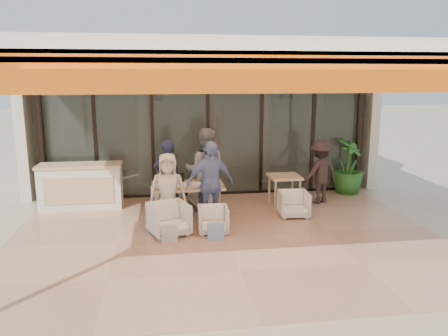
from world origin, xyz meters
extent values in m
plane|color=#C6B293|center=(0.00, 0.00, 0.00)|extent=(70.00, 70.00, 0.00)
cube|color=tan|center=(0.00, 0.00, 0.01)|extent=(8.00, 6.00, 0.01)
cube|color=silver|center=(0.00, 0.00, 3.30)|extent=(8.00, 6.00, 0.20)
cube|color=#E5580C|center=(0.00, -2.94, 3.02)|extent=(8.00, 0.12, 0.45)
cube|color=#DF5D12|center=(0.00, -2.25, 3.14)|extent=(8.00, 1.50, 0.06)
cylinder|color=black|center=(-3.88, 2.88, 1.60)|extent=(0.12, 0.12, 3.20)
cylinder|color=black|center=(3.88, 2.88, 1.60)|extent=(0.12, 0.12, 3.20)
cube|color=#9EADA3|center=(0.00, 3.00, 1.60)|extent=(8.00, 0.03, 3.20)
cube|color=black|center=(0.00, 3.00, 0.04)|extent=(8.00, 0.10, 0.08)
cube|color=black|center=(0.00, 3.00, 3.16)|extent=(8.00, 0.10, 0.08)
cube|color=black|center=(-4.00, 3.00, 1.60)|extent=(0.08, 0.10, 3.20)
cube|color=black|center=(-2.70, 3.00, 1.60)|extent=(0.08, 0.10, 3.20)
cube|color=black|center=(-1.35, 3.00, 1.60)|extent=(0.08, 0.10, 3.20)
cube|color=black|center=(0.00, 3.00, 1.60)|extent=(0.08, 0.10, 3.20)
cube|color=black|center=(1.35, 3.00, 1.60)|extent=(0.08, 0.10, 3.20)
cube|color=black|center=(2.70, 3.00, 1.60)|extent=(0.08, 0.10, 3.20)
cube|color=black|center=(4.00, 3.00, 1.60)|extent=(0.08, 0.10, 3.20)
cube|color=silver|center=(0.00, 6.50, 1.70)|extent=(9.00, 0.25, 3.40)
cube|color=silver|center=(-4.40, 4.75, 1.70)|extent=(0.25, 3.50, 3.40)
cube|color=silver|center=(4.40, 4.75, 1.70)|extent=(0.25, 3.50, 3.40)
cube|color=silver|center=(0.00, 4.75, 3.40)|extent=(9.00, 3.50, 0.25)
cube|color=#E3C18A|center=(0.00, 4.75, 0.01)|extent=(8.00, 3.50, 0.02)
cylinder|color=silver|center=(-1.60, 4.60, 1.50)|extent=(0.40, 0.40, 3.00)
cylinder|color=silver|center=(1.80, 4.60, 1.50)|extent=(0.40, 0.40, 3.00)
cylinder|color=black|center=(-1.20, 4.20, 3.00)|extent=(0.03, 0.03, 0.70)
cube|color=black|center=(-1.20, 4.20, 2.55)|extent=(0.30, 0.30, 0.40)
sphere|color=#FFBF72|center=(-1.20, 4.20, 2.55)|extent=(0.18, 0.18, 0.18)
cylinder|color=black|center=(2.30, 4.20, 3.00)|extent=(0.03, 0.03, 0.70)
cube|color=black|center=(2.30, 4.20, 2.55)|extent=(0.30, 0.30, 0.40)
sphere|color=#FFBF72|center=(2.30, 4.20, 2.55)|extent=(0.18, 0.18, 0.18)
cylinder|color=black|center=(0.30, 4.00, 0.05)|extent=(0.40, 0.40, 0.05)
cylinder|color=black|center=(0.30, 4.00, 1.05)|extent=(0.04, 0.04, 2.10)
cone|color=orange|center=(0.30, 4.00, 1.70)|extent=(0.32, 0.32, 1.10)
cube|color=silver|center=(-2.97, 2.30, 0.50)|extent=(1.80, 0.60, 1.00)
cube|color=#E3C18A|center=(-2.97, 2.30, 1.01)|extent=(1.85, 0.65, 0.06)
cube|color=#E3C18A|center=(-2.97, 1.99, 0.50)|extent=(1.50, 0.02, 0.60)
cube|color=#E3C18A|center=(-0.62, 1.24, 0.72)|extent=(1.50, 0.90, 0.05)
cube|color=white|center=(-0.62, 1.24, 0.74)|extent=(1.30, 0.35, 0.01)
cylinder|color=#E3C18A|center=(-1.24, 0.92, 0.35)|extent=(0.06, 0.06, 0.70)
cylinder|color=#E3C18A|center=(0.00, 0.92, 0.35)|extent=(0.06, 0.06, 0.70)
cylinder|color=#E3C18A|center=(-1.24, 1.56, 0.35)|extent=(0.06, 0.06, 0.70)
cylinder|color=#E3C18A|center=(0.00, 1.56, 0.35)|extent=(0.06, 0.06, 0.70)
cylinder|color=white|center=(-1.07, 1.09, 0.81)|extent=(0.06, 0.06, 0.11)
cylinder|color=white|center=(-0.87, 1.44, 0.81)|extent=(0.06, 0.06, 0.11)
cylinder|color=white|center=(-0.57, 1.14, 0.81)|extent=(0.06, 0.06, 0.11)
cylinder|color=white|center=(-0.32, 1.42, 0.81)|extent=(0.06, 0.06, 0.11)
cylinder|color=#8D4614|center=(-1.17, 1.39, 0.83)|extent=(0.07, 0.07, 0.16)
cylinder|color=black|center=(-0.72, 1.52, 0.83)|extent=(0.09, 0.09, 0.17)
cylinder|color=black|center=(-0.72, 1.52, 0.93)|extent=(0.10, 0.10, 0.01)
cylinder|color=white|center=(-1.07, 0.94, 0.76)|extent=(0.22, 0.22, 0.01)
cylinder|color=white|center=(-0.17, 0.94, 0.76)|extent=(0.22, 0.22, 0.01)
cylinder|color=white|center=(-1.07, 1.56, 0.76)|extent=(0.22, 0.22, 0.01)
cylinder|color=white|center=(-0.17, 1.56, 0.76)|extent=(0.22, 0.22, 0.01)
imported|color=white|center=(-1.04, 2.19, 0.31)|extent=(0.74, 0.71, 0.63)
imported|color=white|center=(-0.20, 2.19, 0.30)|extent=(0.71, 0.69, 0.60)
imported|color=white|center=(-1.04, 0.29, 0.35)|extent=(0.86, 0.84, 0.71)
imported|color=white|center=(-0.20, 0.29, 0.29)|extent=(0.58, 0.55, 0.58)
imported|color=#171A33|center=(-1.04, 1.69, 0.82)|extent=(0.69, 0.55, 1.64)
imported|color=slate|center=(-0.20, 1.69, 0.94)|extent=(1.02, 0.86, 1.88)
imported|color=beige|center=(-1.04, 0.79, 0.75)|extent=(0.77, 0.53, 1.50)
imported|color=#6C7EB4|center=(-0.20, 0.79, 0.86)|extent=(1.09, 0.70, 1.72)
cube|color=silver|center=(-1.04, -0.11, 0.17)|extent=(0.30, 0.10, 0.34)
cube|color=#99BFD8|center=(-0.20, -0.11, 0.17)|extent=(0.30, 0.10, 0.34)
cube|color=#E3C18A|center=(1.63, 1.77, 0.72)|extent=(0.70, 0.70, 0.05)
cylinder|color=#E3C18A|center=(1.35, 1.49, 0.35)|extent=(0.05, 0.05, 0.70)
cylinder|color=#E3C18A|center=(1.91, 1.49, 0.35)|extent=(0.05, 0.05, 0.70)
cylinder|color=#E3C18A|center=(1.35, 2.05, 0.35)|extent=(0.05, 0.05, 0.70)
cylinder|color=#E3C18A|center=(1.91, 2.05, 0.35)|extent=(0.05, 0.05, 0.70)
imported|color=white|center=(1.63, 1.02, 0.31)|extent=(0.65, 0.62, 0.63)
imported|color=black|center=(2.53, 1.91, 0.76)|extent=(1.12, 0.89, 1.52)
imported|color=#1E5919|center=(3.57, 2.67, 0.72)|extent=(1.13, 1.13, 1.43)
camera|label=1|loc=(-1.14, -7.66, 2.99)|focal=35.00mm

